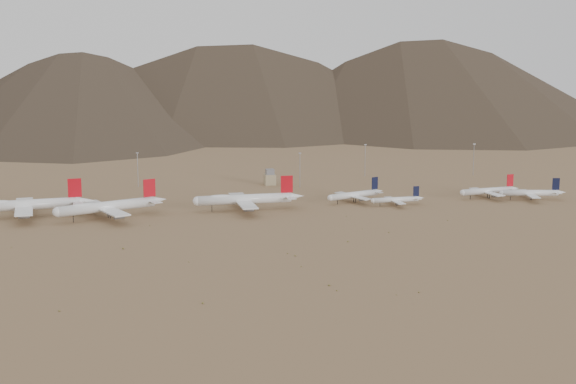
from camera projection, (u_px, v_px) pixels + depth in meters
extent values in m
plane|color=#A17A53|center=(258.00, 219.00, 478.75)|extent=(3000.00, 3000.00, 0.00)
cylinder|color=white|center=(26.00, 205.00, 483.65)|extent=(62.94, 12.36, 6.47)
cone|color=white|center=(86.00, 201.00, 493.88)|extent=(11.77, 6.86, 5.82)
cube|color=white|center=(24.00, 207.00, 483.45)|extent=(15.40, 58.08, 0.81)
cube|color=white|center=(77.00, 201.00, 492.38)|extent=(7.67, 22.24, 0.39)
cube|color=#BB0B16|center=(75.00, 188.00, 490.55)|extent=(8.16, 1.35, 11.48)
cylinder|color=black|center=(29.00, 213.00, 486.49)|extent=(0.52, 0.52, 4.38)
cylinder|color=black|center=(29.00, 214.00, 483.45)|extent=(0.52, 0.52, 4.38)
cylinder|color=slate|center=(24.00, 206.00, 494.52)|extent=(6.51, 3.49, 2.91)
cylinder|color=slate|center=(24.00, 213.00, 472.95)|extent=(6.51, 3.49, 2.91)
cylinder|color=slate|center=(25.00, 203.00, 504.22)|extent=(6.51, 3.49, 2.91)
cylinder|color=slate|center=(24.00, 216.00, 463.25)|extent=(6.51, 3.49, 2.91)
cylinder|color=white|center=(107.00, 206.00, 480.41)|extent=(58.10, 28.24, 6.21)
sphere|color=white|center=(58.00, 212.00, 463.90)|extent=(6.09, 6.09, 6.09)
cone|color=white|center=(159.00, 200.00, 498.82)|extent=(12.13, 9.23, 5.59)
cube|color=white|center=(105.00, 208.00, 479.91)|extent=(29.52, 54.73, 0.78)
cube|color=white|center=(152.00, 200.00, 496.15)|extent=(12.85, 21.45, 0.37)
cube|color=#BB0B16|center=(149.00, 188.00, 494.09)|extent=(7.46, 3.44, 11.02)
cylinder|color=black|center=(73.00, 219.00, 469.77)|extent=(0.40, 0.40, 4.21)
cylinder|color=black|center=(108.00, 214.00, 483.26)|extent=(0.50, 0.50, 4.21)
cylinder|color=black|center=(110.00, 215.00, 480.72)|extent=(0.50, 0.50, 4.21)
ellipsoid|color=white|center=(82.00, 206.00, 471.52)|extent=(19.59, 11.51, 3.73)
cylinder|color=slate|center=(99.00, 208.00, 489.19)|extent=(6.62, 4.84, 2.80)
cylinder|color=slate|center=(112.00, 214.00, 471.18)|extent=(6.62, 4.84, 2.80)
cylinder|color=slate|center=(93.00, 205.00, 497.30)|extent=(6.62, 4.84, 2.80)
cylinder|color=slate|center=(119.00, 217.00, 463.07)|extent=(6.62, 4.84, 2.80)
cylinder|color=white|center=(245.00, 199.00, 504.20)|extent=(59.59, 7.66, 6.14)
sphere|color=white|center=(197.00, 201.00, 497.41)|extent=(6.02, 6.02, 6.02)
cone|color=white|center=(296.00, 196.00, 511.73)|extent=(10.84, 5.80, 5.53)
cube|color=white|center=(243.00, 201.00, 504.09)|extent=(10.90, 54.72, 0.77)
cube|color=white|center=(289.00, 196.00, 510.62)|extent=(5.88, 20.84, 0.37)
cube|color=#BB0B16|center=(287.00, 184.00, 508.96)|extent=(7.74, 0.75, 10.90)
cylinder|color=black|center=(212.00, 209.00, 500.35)|extent=(0.40, 0.40, 4.16)
cylinder|color=black|center=(246.00, 207.00, 506.85)|extent=(0.50, 0.50, 4.16)
cylinder|color=black|center=(247.00, 208.00, 503.91)|extent=(0.50, 0.50, 4.16)
ellipsoid|color=white|center=(220.00, 198.00, 500.37)|extent=(19.14, 5.09, 3.69)
cylinder|color=slate|center=(240.00, 200.00, 514.80)|extent=(6.01, 2.92, 2.76)
cylinder|color=slate|center=(246.00, 206.00, 493.92)|extent=(6.01, 2.92, 2.76)
cylinder|color=slate|center=(237.00, 197.00, 524.19)|extent=(6.01, 2.92, 2.76)
cylinder|color=slate|center=(249.00, 209.00, 484.53)|extent=(6.01, 2.92, 2.76)
cylinder|color=white|center=(354.00, 195.00, 531.62)|extent=(37.52, 18.25, 4.20)
sphere|color=white|center=(331.00, 198.00, 521.04)|extent=(4.12, 4.12, 4.12)
cone|color=white|center=(379.00, 191.00, 543.41)|extent=(7.88, 6.10, 3.78)
cube|color=white|center=(353.00, 196.00, 531.30)|extent=(18.05, 33.12, 0.53)
cube|color=white|center=(376.00, 192.00, 541.70)|extent=(7.91, 13.01, 0.25)
cube|color=black|center=(375.00, 183.00, 540.25)|extent=(4.82, 2.22, 8.30)
cylinder|color=black|center=(338.00, 202.00, 524.84)|extent=(0.44, 0.44, 2.88)
cylinder|color=black|center=(354.00, 200.00, 533.52)|extent=(0.55, 0.55, 2.88)
cylinder|color=black|center=(356.00, 200.00, 531.80)|extent=(0.55, 0.55, 2.88)
cylinder|color=slate|center=(344.00, 195.00, 539.10)|extent=(4.30, 3.19, 1.89)
cylinder|color=slate|center=(362.00, 200.00, 523.88)|extent=(4.30, 3.19, 1.89)
cylinder|color=white|center=(396.00, 200.00, 520.36)|extent=(30.91, 4.44, 3.34)
sphere|color=white|center=(373.00, 201.00, 516.69)|extent=(3.28, 3.28, 3.28)
cone|color=white|center=(420.00, 198.00, 524.42)|extent=(5.65, 3.21, 3.01)
cube|color=white|center=(395.00, 200.00, 520.30)|extent=(5.87, 26.56, 0.42)
cube|color=white|center=(417.00, 198.00, 523.82)|extent=(3.13, 10.13, 0.20)
cube|color=black|center=(416.00, 191.00, 522.86)|extent=(4.01, 0.44, 6.60)
cylinder|color=black|center=(380.00, 205.00, 518.28)|extent=(0.35, 0.35, 2.29)
cylinder|color=black|center=(396.00, 204.00, 521.80)|extent=(0.44, 0.44, 2.29)
cylinder|color=black|center=(397.00, 204.00, 520.20)|extent=(0.44, 0.44, 2.29)
cylinder|color=slate|center=(391.00, 200.00, 527.51)|extent=(3.13, 1.61, 1.51)
cylinder|color=slate|center=(399.00, 204.00, 513.38)|extent=(3.13, 1.61, 1.51)
cylinder|color=white|center=(488.00, 191.00, 546.30)|extent=(39.29, 10.16, 4.24)
sphere|color=white|center=(463.00, 193.00, 539.49)|extent=(4.16, 4.16, 4.16)
cone|color=white|center=(514.00, 188.00, 553.88)|extent=(7.54, 4.85, 3.82)
cube|color=white|center=(487.00, 192.00, 546.14)|extent=(11.29, 34.07, 0.53)
cube|color=white|center=(511.00, 189.00, 552.77)|extent=(5.42, 13.12, 0.25)
cube|color=#BB0B16|center=(510.00, 180.00, 551.46)|extent=(5.08, 1.15, 8.38)
cylinder|color=black|center=(470.00, 197.00, 542.16)|extent=(0.45, 0.45, 2.90)
cylinder|color=black|center=(487.00, 196.00, 548.18)|extent=(0.56, 0.56, 2.90)
cylinder|color=black|center=(489.00, 196.00, 546.22)|extent=(0.56, 0.56, 2.90)
cylinder|color=slate|center=(479.00, 191.00, 554.96)|extent=(4.16, 2.48, 1.91)
cylinder|color=slate|center=(495.00, 196.00, 537.68)|extent=(4.16, 2.48, 1.91)
cylinder|color=white|center=(530.00, 193.00, 539.87)|extent=(37.63, 11.16, 4.08)
sphere|color=white|center=(502.00, 193.00, 539.55)|extent=(3.99, 3.99, 3.99)
cone|color=white|center=(561.00, 192.00, 540.16)|extent=(7.33, 4.89, 3.67)
cube|color=white|center=(529.00, 194.00, 539.96)|extent=(12.03, 32.73, 0.51)
cube|color=white|center=(557.00, 192.00, 540.10)|extent=(5.65, 12.65, 0.24)
cube|color=black|center=(556.00, 184.00, 539.09)|extent=(4.86, 1.29, 8.04)
cylinder|color=black|center=(510.00, 198.00, 540.25)|extent=(0.43, 0.43, 2.79)
cylinder|color=black|center=(530.00, 198.00, 541.48)|extent=(0.54, 0.54, 2.79)
cylinder|color=black|center=(531.00, 198.00, 539.48)|extent=(0.54, 0.54, 2.79)
cylinder|color=slate|center=(525.00, 193.00, 549.01)|extent=(4.03, 2.52, 1.83)
cylinder|color=slate|center=(533.00, 198.00, 531.27)|extent=(4.03, 2.52, 1.83)
cube|color=tan|center=(270.00, 180.00, 599.74)|extent=(8.00, 8.00, 8.00)
cube|color=slate|center=(270.00, 172.00, 598.68)|extent=(6.00, 6.00, 4.00)
cylinder|color=gray|center=(138.00, 170.00, 589.90)|extent=(0.50, 0.50, 25.00)
cube|color=gray|center=(137.00, 153.00, 587.65)|extent=(2.00, 0.60, 0.80)
cylinder|color=gray|center=(300.00, 170.00, 588.60)|extent=(0.50, 0.50, 25.00)
cube|color=gray|center=(300.00, 153.00, 586.35)|extent=(2.00, 0.60, 0.80)
cylinder|color=gray|center=(365.00, 161.00, 640.59)|extent=(0.50, 0.50, 25.00)
cube|color=gray|center=(365.00, 145.00, 638.34)|extent=(2.00, 0.60, 0.80)
cylinder|color=gray|center=(474.00, 160.00, 644.71)|extent=(0.50, 0.50, 25.00)
cube|color=gray|center=(474.00, 144.00, 642.46)|extent=(2.00, 0.60, 0.80)
ellipsoid|color=olive|center=(189.00, 262.00, 382.45)|extent=(0.63, 0.63, 0.37)
ellipsoid|color=olive|center=(59.00, 311.00, 310.60)|extent=(0.82, 0.82, 0.57)
ellipsoid|color=olive|center=(123.00, 248.00, 407.68)|extent=(1.06, 1.06, 0.80)
ellipsoid|color=olive|center=(362.00, 229.00, 452.46)|extent=(0.51, 0.51, 0.41)
ellipsoid|color=olive|center=(389.00, 232.00, 443.83)|extent=(0.80, 0.80, 0.44)
ellipsoid|color=olive|center=(295.00, 256.00, 393.57)|extent=(0.96, 0.96, 0.60)
ellipsoid|color=olive|center=(203.00, 303.00, 319.88)|extent=(0.91, 0.91, 0.79)
ellipsoid|color=olive|center=(396.00, 295.00, 331.12)|extent=(0.52, 0.52, 0.32)
ellipsoid|color=olive|center=(348.00, 242.00, 422.14)|extent=(1.01, 1.01, 0.69)
ellipsoid|color=olive|center=(419.00, 292.00, 334.53)|extent=(0.64, 0.64, 0.55)
ellipsoid|color=olive|center=(329.00, 285.00, 344.21)|extent=(1.08, 1.08, 0.68)
ellipsoid|color=olive|center=(448.00, 220.00, 475.09)|extent=(0.78, 0.78, 0.43)
ellipsoid|color=olive|center=(337.00, 290.00, 336.81)|extent=(0.78, 0.78, 0.52)
ellipsoid|color=olive|center=(346.00, 216.00, 487.05)|extent=(0.56, 0.56, 0.44)
ellipsoid|color=olive|center=(301.00, 267.00, 374.13)|extent=(0.70, 0.70, 0.42)
ellipsoid|color=olive|center=(12.00, 247.00, 410.14)|extent=(0.61, 0.61, 0.52)
ellipsoid|color=olive|center=(150.00, 226.00, 460.69)|extent=(0.62, 0.62, 0.50)
ellipsoid|color=olive|center=(288.00, 253.00, 398.16)|extent=(0.72, 0.72, 0.49)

